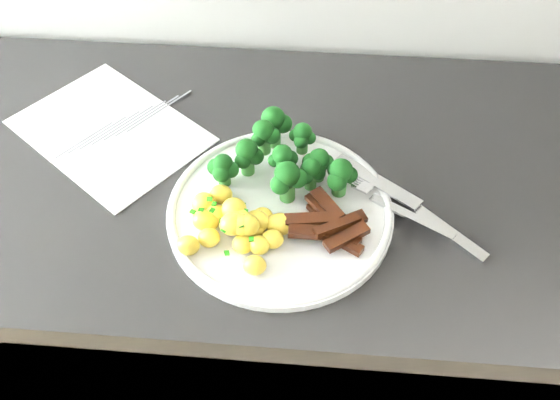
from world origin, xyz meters
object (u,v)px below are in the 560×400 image
(broccoli, at_px, (283,155))
(beef_strips, at_px, (330,224))
(recipe_paper, at_px, (110,131))
(potatoes, at_px, (237,224))
(fork, at_px, (394,206))
(plate, at_px, (280,210))
(knife, at_px, (426,218))
(counter, at_px, (277,319))

(broccoli, relative_size, beef_strips, 1.82)
(recipe_paper, xyz_separation_m, potatoes, (0.23, -0.19, 0.03))
(fork, bearing_deg, plate, -176.01)
(recipe_paper, xyz_separation_m, knife, (0.48, -0.14, 0.01))
(recipe_paper, height_order, beef_strips, beef_strips)
(potatoes, bearing_deg, knife, 10.56)
(broccoli, relative_size, fork, 1.26)
(counter, height_order, fork, fork)
(recipe_paper, relative_size, potatoes, 2.39)
(recipe_paper, distance_m, broccoli, 0.30)
(broccoli, xyz_separation_m, potatoes, (-0.05, -0.11, -0.02))
(recipe_paper, distance_m, fork, 0.46)
(potatoes, height_order, fork, potatoes)
(plate, relative_size, knife, 1.50)
(plate, xyz_separation_m, fork, (0.16, 0.01, 0.01))
(plate, distance_m, knife, 0.20)
(beef_strips, bearing_deg, potatoes, -172.67)
(plate, height_order, potatoes, potatoes)
(broccoli, height_order, potatoes, broccoli)
(potatoes, xyz_separation_m, fork, (0.21, 0.06, -0.01))
(counter, bearing_deg, plate, -80.90)
(potatoes, distance_m, beef_strips, 0.12)
(recipe_paper, height_order, fork, fork)
(broccoli, bearing_deg, recipe_paper, 164.15)
(knife, bearing_deg, plate, -179.31)
(plate, height_order, beef_strips, beef_strips)
(beef_strips, bearing_deg, fork, 24.72)
(beef_strips, bearing_deg, broccoli, 126.10)
(potatoes, xyz_separation_m, beef_strips, (0.12, 0.02, -0.01))
(potatoes, relative_size, knife, 0.71)
(potatoes, height_order, beef_strips, potatoes)
(fork, xyz_separation_m, knife, (0.04, -0.01, -0.01))
(plate, relative_size, potatoes, 2.12)
(plate, relative_size, beef_strips, 2.72)
(knife, bearing_deg, beef_strips, -166.51)
(counter, bearing_deg, potatoes, -107.46)
(recipe_paper, height_order, plate, plate)
(beef_strips, distance_m, knife, 0.14)
(plate, relative_size, broccoli, 1.50)
(recipe_paper, relative_size, fork, 2.13)
(counter, relative_size, fork, 14.12)
(recipe_paper, xyz_separation_m, beef_strips, (0.35, -0.18, 0.02))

